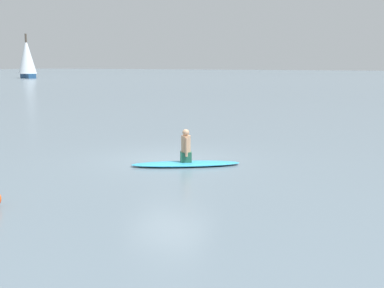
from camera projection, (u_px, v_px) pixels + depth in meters
The scene contains 4 objects.
ground_plane at pixel (169, 160), 15.07m from camera, with size 400.00×400.00×0.00m, color slate.
surfboard at pixel (186, 164), 14.18m from camera, with size 3.31×0.73×0.13m, color #339EC6.
person_paddler at pixel (186, 147), 14.10m from camera, with size 0.42×0.41×1.00m.
sailboat_near_left at pixel (27, 58), 97.10m from camera, with size 5.39×4.81×9.12m.
Camera 1 is at (7.54, -12.71, 3.08)m, focal length 43.66 mm.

